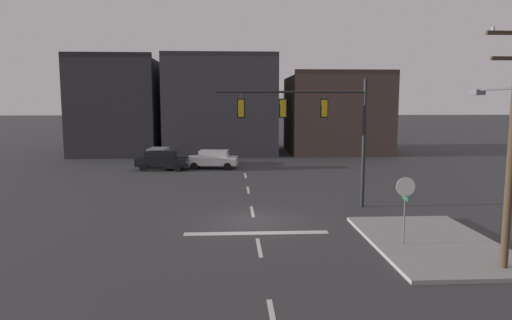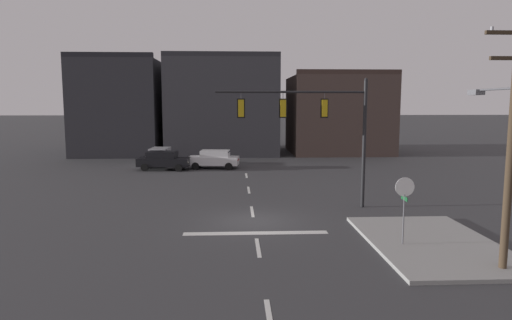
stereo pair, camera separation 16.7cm
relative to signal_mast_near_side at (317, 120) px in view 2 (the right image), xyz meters
name	(u,v)px [view 2 (the right image)]	position (x,y,z in m)	size (l,w,h in m)	color
ground_plane	(254,221)	(-3.53, -2.74, -4.82)	(400.00, 400.00, 0.00)	#353538
sidewalk_near_corner	(432,243)	(3.54, -6.74, -4.74)	(5.00, 8.00, 0.15)	gray
stop_bar_paint	(256,233)	(-3.53, -4.74, -4.81)	(6.40, 0.50, 0.01)	silver
lane_centreline	(252,211)	(-3.53, -0.74, -4.81)	(0.16, 26.40, 0.01)	silver
signal_mast_near_side	(317,120)	(0.00, 0.00, 0.00)	(8.14, 0.45, 7.06)	black
stop_sign	(404,195)	(2.21, -7.01, -2.67)	(0.76, 0.64, 2.83)	#56565B
car_lot_nearside	(164,160)	(-10.59, 14.68, -3.96)	(4.59, 2.27, 1.61)	black
car_lot_middle	(214,159)	(-6.29, 15.36, -3.96)	(4.60, 2.30, 1.61)	silver
car_lot_farside	(160,156)	(-11.39, 17.65, -3.96)	(2.15, 4.55, 1.61)	#9EA0A5
utility_pole	(509,133)	(4.65, -9.55, -0.10)	(2.20, 2.83, 8.54)	#423323
building_row	(221,109)	(-5.99, 29.12, 0.20)	(34.89, 13.65, 10.98)	#2D2D33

